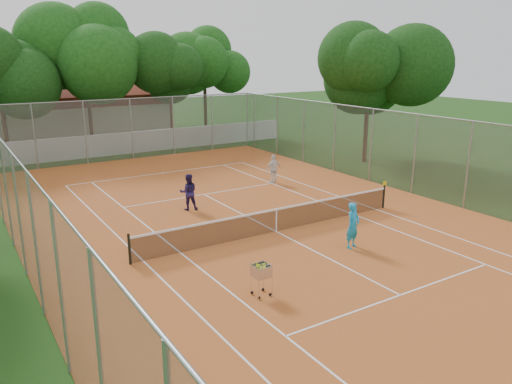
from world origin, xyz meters
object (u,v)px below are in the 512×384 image
player_near (353,225)px  tennis_net (276,220)px  player_far_left (188,192)px  clubhouse (61,111)px  ball_hopper (261,279)px  player_far_right (274,169)px

player_near → tennis_net: bearing=100.6°
tennis_net → player_near: bearing=-63.9°
player_far_left → clubhouse: bearing=-70.3°
clubhouse → ball_hopper: (-1.44, -33.22, -1.66)m
tennis_net → player_far_right: bearing=56.5°
player_near → ball_hopper: bearing=-179.6°
player_near → ball_hopper: player_near is taller
player_far_left → player_far_right: player_far_left is taller
player_near → player_far_right: (2.88, 9.31, -0.06)m
clubhouse → player_far_left: clubhouse is taller
player_far_right → ball_hopper: 13.18m
tennis_net → ball_hopper: (-3.44, -4.22, 0.03)m
clubhouse → player_far_right: (6.27, -22.53, -1.40)m
player_far_left → player_far_right: size_ratio=1.06×
tennis_net → clubhouse: clubhouse is taller
clubhouse → tennis_net: bearing=-86.1°
tennis_net → clubhouse: (-2.00, 29.00, 1.69)m
tennis_net → player_far_left: player_far_left is taller
player_far_left → player_near: bearing=131.7°
clubhouse → player_far_left: 24.55m
tennis_net → player_near: (1.39, -2.84, 0.35)m
clubhouse → ball_hopper: clubhouse is taller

